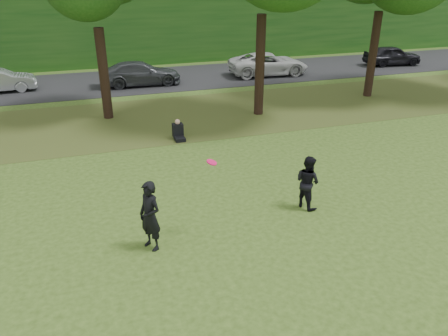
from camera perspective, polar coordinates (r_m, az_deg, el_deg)
name	(u,v)px	position (r m, az deg, el deg)	size (l,w,h in m)	color
ground	(299,294)	(10.05, 9.74, -15.87)	(120.00, 120.00, 0.00)	#304A17
leaf_litter	(175,117)	(21.04, -6.45, 6.62)	(60.00, 7.00, 0.01)	#50481C
street	(148,80)	(28.66, -9.84, 11.29)	(70.00, 7.00, 0.02)	black
far_hedge	(133,28)	(34.10, -11.78, 17.51)	(70.00, 3.00, 5.00)	#1A4C15
player_left	(150,216)	(10.95, -9.64, -6.22)	(0.67, 0.44, 1.83)	black
player_right	(308,182)	(12.93, 10.86, -1.80)	(0.78, 0.61, 1.61)	black
parked_cars	(180,69)	(28.04, -5.71, 12.71)	(37.46, 3.15, 1.44)	black
frisbee	(212,162)	(10.93, -1.62, 0.75)	(0.32, 0.33, 0.15)	#F6145F
seated_person	(178,132)	(18.17, -5.99, 4.72)	(0.43, 0.74, 0.83)	black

